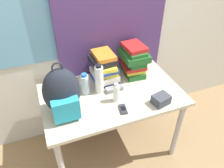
{
  "coord_description": "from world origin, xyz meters",
  "views": [
    {
      "loc": [
        -0.5,
        -0.97,
        1.91
      ],
      "look_at": [
        0.0,
        0.35,
        0.82
      ],
      "focal_mm": 35.0,
      "sensor_mm": 36.0,
      "label": 1
    }
  ],
  "objects_px": {
    "cell_phone": "(123,109)",
    "sunglasses_case": "(114,89)",
    "book_stack_left": "(104,68)",
    "water_bottle": "(85,84)",
    "book_stack_center": "(134,60)",
    "camera_pouch": "(161,100)",
    "backpack": "(62,93)",
    "sports_bottle": "(99,79)",
    "sunscreen_bottle": "(116,93)"
  },
  "relations": [
    {
      "from": "cell_phone",
      "to": "sunglasses_case",
      "type": "xyz_separation_m",
      "value": [
        0.02,
        0.24,
        0.01
      ]
    },
    {
      "from": "book_stack_left",
      "to": "water_bottle",
      "type": "distance_m",
      "value": 0.24
    },
    {
      "from": "book_stack_center",
      "to": "water_bottle",
      "type": "xyz_separation_m",
      "value": [
        -0.49,
        -0.11,
        -0.06
      ]
    },
    {
      "from": "cell_phone",
      "to": "camera_pouch",
      "type": "bearing_deg",
      "value": -6.6
    },
    {
      "from": "backpack",
      "to": "cell_phone",
      "type": "xyz_separation_m",
      "value": [
        0.42,
        -0.14,
        -0.18
      ]
    },
    {
      "from": "book_stack_center",
      "to": "sports_bottle",
      "type": "bearing_deg",
      "value": -159.74
    },
    {
      "from": "book_stack_left",
      "to": "sports_bottle",
      "type": "xyz_separation_m",
      "value": [
        -0.09,
        -0.14,
        -0.0
      ]
    },
    {
      "from": "water_bottle",
      "to": "sunglasses_case",
      "type": "height_order",
      "value": "water_bottle"
    },
    {
      "from": "sunscreen_bottle",
      "to": "cell_phone",
      "type": "relative_size",
      "value": 1.54
    },
    {
      "from": "sports_bottle",
      "to": "sunglasses_case",
      "type": "height_order",
      "value": "sports_bottle"
    },
    {
      "from": "water_bottle",
      "to": "cell_phone",
      "type": "bearing_deg",
      "value": -54.92
    },
    {
      "from": "sports_bottle",
      "to": "cell_phone",
      "type": "bearing_deg",
      "value": -70.48
    },
    {
      "from": "sunscreen_bottle",
      "to": "sunglasses_case",
      "type": "xyz_separation_m",
      "value": [
        0.03,
        0.12,
        -0.06
      ]
    },
    {
      "from": "backpack",
      "to": "water_bottle",
      "type": "distance_m",
      "value": 0.28
    },
    {
      "from": "sunglasses_case",
      "to": "backpack",
      "type": "bearing_deg",
      "value": -167.2
    },
    {
      "from": "sunscreen_bottle",
      "to": "camera_pouch",
      "type": "bearing_deg",
      "value": -26.12
    },
    {
      "from": "backpack",
      "to": "sports_bottle",
      "type": "xyz_separation_m",
      "value": [
        0.32,
        0.14,
        -0.06
      ]
    },
    {
      "from": "water_bottle",
      "to": "sports_bottle",
      "type": "relative_size",
      "value": 0.72
    },
    {
      "from": "sunscreen_bottle",
      "to": "cell_phone",
      "type": "bearing_deg",
      "value": -84.62
    },
    {
      "from": "book_stack_left",
      "to": "water_bottle",
      "type": "relative_size",
      "value": 1.51
    },
    {
      "from": "sunscreen_bottle",
      "to": "cell_phone",
      "type": "height_order",
      "value": "sunscreen_bottle"
    },
    {
      "from": "sports_bottle",
      "to": "sunscreen_bottle",
      "type": "xyz_separation_m",
      "value": [
        0.09,
        -0.16,
        -0.05
      ]
    },
    {
      "from": "camera_pouch",
      "to": "water_bottle",
      "type": "bearing_deg",
      "value": 147.03
    },
    {
      "from": "sunscreen_bottle",
      "to": "book_stack_center",
      "type": "bearing_deg",
      "value": 45.43
    },
    {
      "from": "water_bottle",
      "to": "sunscreen_bottle",
      "type": "relative_size",
      "value": 1.13
    },
    {
      "from": "book_stack_center",
      "to": "sunscreen_bottle",
      "type": "relative_size",
      "value": 1.74
    },
    {
      "from": "cell_phone",
      "to": "book_stack_center",
      "type": "bearing_deg",
      "value": 56.2
    },
    {
      "from": "sunscreen_bottle",
      "to": "camera_pouch",
      "type": "xyz_separation_m",
      "value": [
        0.32,
        -0.16,
        -0.04
      ]
    },
    {
      "from": "cell_phone",
      "to": "sunglasses_case",
      "type": "relative_size",
      "value": 0.74
    },
    {
      "from": "sports_bottle",
      "to": "water_bottle",
      "type": "bearing_deg",
      "value": 167.05
    },
    {
      "from": "sports_bottle",
      "to": "cell_phone",
      "type": "height_order",
      "value": "sports_bottle"
    },
    {
      "from": "book_stack_left",
      "to": "sunscreen_bottle",
      "type": "xyz_separation_m",
      "value": [
        -0.0,
        -0.3,
        -0.05
      ]
    },
    {
      "from": "water_bottle",
      "to": "camera_pouch",
      "type": "bearing_deg",
      "value": -32.97
    },
    {
      "from": "book_stack_left",
      "to": "sports_bottle",
      "type": "height_order",
      "value": "book_stack_left"
    },
    {
      "from": "book_stack_center",
      "to": "cell_phone",
      "type": "relative_size",
      "value": 2.68
    },
    {
      "from": "sunscreen_bottle",
      "to": "camera_pouch",
      "type": "distance_m",
      "value": 0.36
    },
    {
      "from": "backpack",
      "to": "book_stack_center",
      "type": "relative_size",
      "value": 1.46
    },
    {
      "from": "sunscreen_bottle",
      "to": "sports_bottle",
      "type": "bearing_deg",
      "value": 119.19
    },
    {
      "from": "book_stack_left",
      "to": "backpack",
      "type": "bearing_deg",
      "value": -146.51
    },
    {
      "from": "cell_phone",
      "to": "sunglasses_case",
      "type": "bearing_deg",
      "value": 84.75
    },
    {
      "from": "book_stack_left",
      "to": "book_stack_center",
      "type": "xyz_separation_m",
      "value": [
        0.29,
        0.0,
        0.02
      ]
    },
    {
      "from": "sunglasses_case",
      "to": "water_bottle",
      "type": "bearing_deg",
      "value": 165.55
    },
    {
      "from": "sports_bottle",
      "to": "backpack",
      "type": "bearing_deg",
      "value": -157.27
    },
    {
      "from": "water_bottle",
      "to": "cell_phone",
      "type": "height_order",
      "value": "water_bottle"
    },
    {
      "from": "cell_phone",
      "to": "backpack",
      "type": "bearing_deg",
      "value": 161.23
    },
    {
      "from": "book_stack_center",
      "to": "sunglasses_case",
      "type": "bearing_deg",
      "value": -145.92
    },
    {
      "from": "book_stack_left",
      "to": "book_stack_center",
      "type": "distance_m",
      "value": 0.29
    },
    {
      "from": "cell_phone",
      "to": "book_stack_left",
      "type": "bearing_deg",
      "value": 90.92
    },
    {
      "from": "book_stack_left",
      "to": "camera_pouch",
      "type": "xyz_separation_m",
      "value": [
        0.32,
        -0.45,
        -0.09
      ]
    },
    {
      "from": "book_stack_left",
      "to": "sunscreen_bottle",
      "type": "relative_size",
      "value": 1.7
    }
  ]
}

